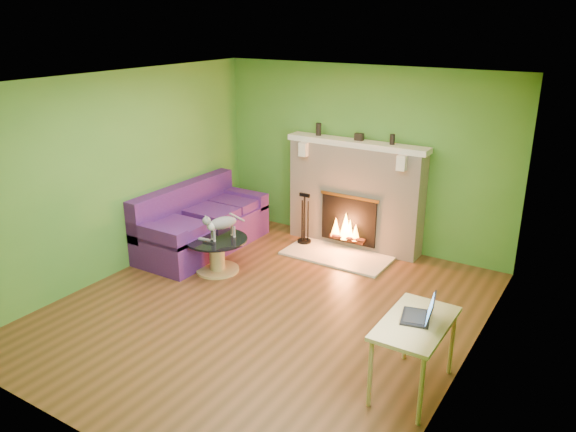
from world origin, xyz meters
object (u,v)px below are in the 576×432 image
at_px(desk, 415,330).
at_px(cat, 223,226).
at_px(sofa, 200,224).
at_px(coffee_table, 217,252).

distance_m(desk, cat, 3.20).
bearing_deg(cat, sofa, 176.59).
distance_m(sofa, desk, 4.12).
xyz_separation_m(coffee_table, desk, (3.09, -1.04, 0.35)).
height_order(sofa, desk, sofa).
xyz_separation_m(sofa, desk, (3.81, -1.54, 0.26)).
bearing_deg(coffee_table, sofa, 144.74).
xyz_separation_m(sofa, cat, (0.80, -0.46, 0.29)).
relative_size(sofa, cat, 3.59).
xyz_separation_m(sofa, coffee_table, (0.72, -0.51, -0.09)).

